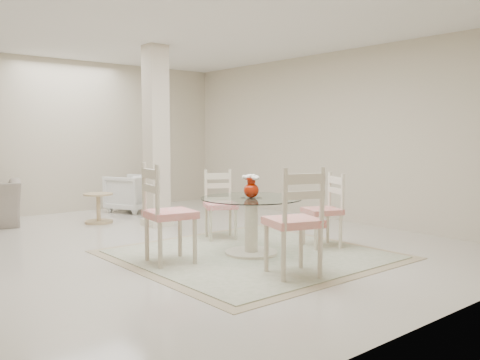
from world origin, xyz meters
TOP-DOWN VIEW (x-y plane):
  - ground at (0.00, 0.00)m, footprint 7.00×7.00m
  - room_shell at (0.00, 0.00)m, footprint 6.02×7.02m
  - column at (0.50, 1.30)m, footprint 0.30×0.30m
  - area_rug at (0.33, -1.07)m, footprint 2.78×2.78m
  - dining_table at (0.33, -1.07)m, footprint 1.15×1.15m
  - red_vase at (0.33, -1.07)m, footprint 0.20×0.19m
  - dining_chair_east at (1.31, -1.35)m, footprint 0.52×0.52m
  - dining_chair_north at (0.63, -0.10)m, footprint 0.54×0.54m
  - dining_chair_west at (-0.66, -0.79)m, footprint 0.55×0.55m
  - dining_chair_south at (0.05, -2.05)m, footprint 0.60×0.60m
  - armchair_white at (0.88, 2.85)m, footprint 0.95×0.96m
  - side_table at (-0.09, 2.08)m, footprint 0.45×0.45m

SIDE VIEW (x-z plane):
  - ground at x=0.00m, z-range 0.00..0.00m
  - area_rug at x=0.33m, z-range 0.00..0.02m
  - side_table at x=-0.09m, z-range -0.02..0.45m
  - armchair_white at x=0.88m, z-range 0.00..0.67m
  - dining_table at x=0.33m, z-range 0.01..0.67m
  - dining_chair_east at x=1.31m, z-range 0.03..1.03m
  - dining_chair_north at x=0.63m, z-range 0.03..1.03m
  - dining_chair_south at x=0.05m, z-range 0.03..1.21m
  - dining_chair_west at x=-0.66m, z-range 0.03..1.22m
  - red_vase at x=0.33m, z-range 0.66..0.93m
  - column at x=0.50m, z-range 0.00..2.70m
  - room_shell at x=0.00m, z-range 0.50..3.21m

